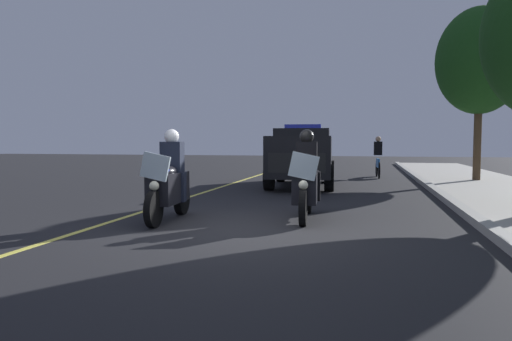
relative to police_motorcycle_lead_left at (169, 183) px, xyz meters
The scene contains 8 objects.
ground_plane 1.67m from the police_motorcycle_lead_left, 71.67° to the left, with size 80.00×80.00×0.00m, color black.
curb_strip 5.61m from the police_motorcycle_lead_left, 85.09° to the left, with size 48.00×0.24×0.15m, color #9E9B93.
lane_stripe_center 1.30m from the police_motorcycle_lead_left, 64.17° to the right, with size 48.00×0.12×0.01m, color #E0D14C.
police_motorcycle_lead_left is the anchor object (origin of this frame).
police_motorcycle_lead_right 2.59m from the police_motorcycle_lead_left, 106.99° to the left, with size 2.14×0.61×1.72m.
police_suv 7.50m from the police_motorcycle_lead_left, 168.15° to the left, with size 5.01×2.33×2.05m.
cyclist_background 12.27m from the police_motorcycle_lead_left, 160.61° to the left, with size 1.76×0.33×1.69m.
tree_far_back 12.99m from the police_motorcycle_lead_left, 143.17° to the left, with size 3.00×3.00×6.13m.
Camera 1 is at (7.61, 2.15, 1.49)m, focal length 32.69 mm.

